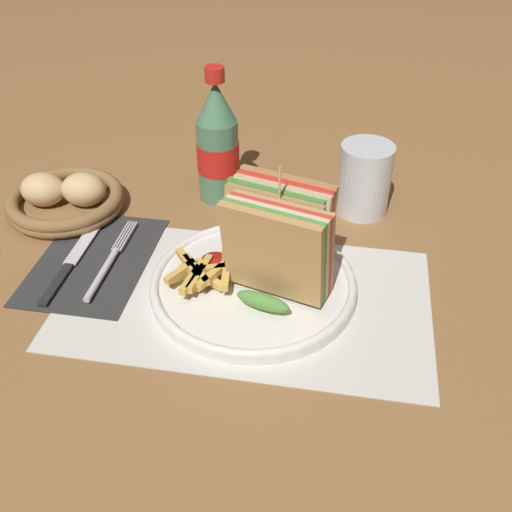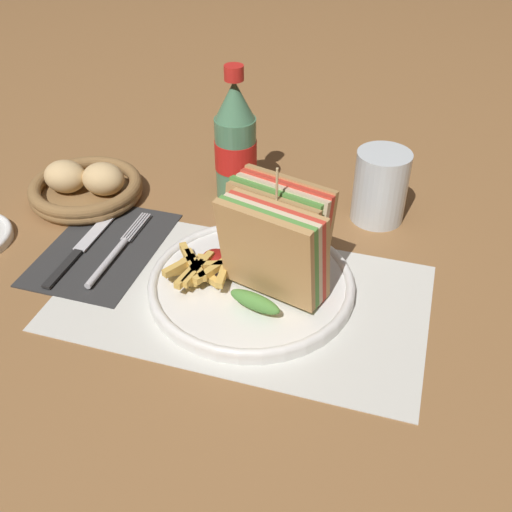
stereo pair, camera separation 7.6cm
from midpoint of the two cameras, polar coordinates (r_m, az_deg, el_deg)
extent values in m
plane|color=olive|center=(0.78, -1.39, -2.97)|extent=(4.00, 4.00, 0.00)
cube|color=silver|center=(0.76, -3.89, -4.11)|extent=(0.46, 0.27, 0.00)
cylinder|color=white|center=(0.77, -3.10, -2.97)|extent=(0.26, 0.26, 0.01)
torus|color=white|center=(0.76, -3.12, -2.57)|extent=(0.26, 0.26, 0.01)
cube|color=tan|center=(0.69, -1.66, -0.08)|extent=(0.13, 0.06, 0.12)
cube|color=#518E3D|center=(0.69, -1.31, 0.25)|extent=(0.13, 0.06, 0.12)
cube|color=beige|center=(0.70, -0.97, 0.58)|extent=(0.13, 0.06, 0.12)
cube|color=red|center=(0.71, -0.63, 0.90)|extent=(0.13, 0.06, 0.12)
cube|color=tan|center=(0.72, -0.31, 1.21)|extent=(0.13, 0.06, 0.12)
ellipsoid|color=#518E3D|center=(0.71, -2.32, -4.48)|extent=(0.07, 0.04, 0.02)
cube|color=tan|center=(0.72, -1.53, 1.19)|extent=(0.13, 0.06, 0.12)
cube|color=#518E3D|center=(0.72, -1.20, 1.68)|extent=(0.13, 0.06, 0.12)
cube|color=beige|center=(0.73, -0.88, 2.17)|extent=(0.13, 0.06, 0.12)
cube|color=red|center=(0.74, -0.56, 2.65)|extent=(0.13, 0.06, 0.12)
cube|color=tan|center=(0.74, -0.24, 3.12)|extent=(0.13, 0.06, 0.12)
ellipsoid|color=#518E3D|center=(0.75, -1.52, -1.87)|extent=(0.07, 0.04, 0.02)
cylinder|color=tan|center=(0.70, -0.94, 2.66)|extent=(0.00, 0.00, 0.16)
cube|color=gold|center=(0.77, -9.31, -1.71)|extent=(0.05, 0.05, 0.01)
cube|color=gold|center=(0.76, -8.40, -1.87)|extent=(0.02, 0.06, 0.01)
cube|color=gold|center=(0.76, -8.06, -2.05)|extent=(0.07, 0.04, 0.01)
cube|color=gold|center=(0.76, -8.60, -1.40)|extent=(0.05, 0.05, 0.01)
cube|color=gold|center=(0.74, -5.82, -1.97)|extent=(0.02, 0.05, 0.01)
cube|color=gold|center=(0.75, -8.29, -1.76)|extent=(0.02, 0.07, 0.01)
cube|color=gold|center=(0.74, -9.08, -2.28)|extent=(0.02, 0.06, 0.01)
cube|color=gold|center=(0.76, -10.05, -1.58)|extent=(0.03, 0.05, 0.01)
cube|color=gold|center=(0.76, -5.69, -1.20)|extent=(0.07, 0.03, 0.01)
cube|color=gold|center=(0.75, -6.87, -1.74)|extent=(0.03, 0.06, 0.01)
cube|color=gold|center=(0.77, -9.29, -0.86)|extent=(0.05, 0.06, 0.01)
ellipsoid|color=maroon|center=(0.78, -6.67, -0.50)|extent=(0.04, 0.03, 0.01)
cube|color=#2D2D2D|center=(0.86, -17.66, -0.43)|extent=(0.15, 0.22, 0.00)
cylinder|color=silver|center=(0.82, -17.08, -1.75)|extent=(0.01, 0.11, 0.01)
cylinder|color=silver|center=(0.88, -15.21, 1.84)|extent=(0.00, 0.07, 0.00)
cylinder|color=silver|center=(0.88, -14.97, 1.81)|extent=(0.00, 0.07, 0.00)
cylinder|color=silver|center=(0.88, -14.73, 1.79)|extent=(0.00, 0.07, 0.00)
cylinder|color=silver|center=(0.88, -14.49, 1.77)|extent=(0.00, 0.07, 0.00)
cube|color=black|center=(0.82, -21.05, -2.62)|extent=(0.01, 0.08, 0.00)
cube|color=silver|center=(0.89, -18.16, 1.55)|extent=(0.02, 0.12, 0.00)
cylinder|color=#4C7F5B|center=(0.93, -5.99, 9.03)|extent=(0.06, 0.06, 0.13)
cylinder|color=red|center=(0.92, -6.02, 9.38)|extent=(0.06, 0.06, 0.05)
cone|color=#4C7F5B|center=(0.89, -6.39, 14.37)|extent=(0.06, 0.06, 0.06)
cylinder|color=red|center=(0.87, -6.57, 16.77)|extent=(0.03, 0.03, 0.02)
cylinder|color=silver|center=(0.90, 7.92, 7.19)|extent=(0.08, 0.08, 0.11)
cylinder|color=olive|center=(0.97, -19.73, 4.32)|extent=(0.16, 0.16, 0.01)
torus|color=olive|center=(0.97, -19.81, 4.64)|extent=(0.17, 0.17, 0.02)
torus|color=olive|center=(0.96, -19.93, 5.16)|extent=(0.17, 0.17, 0.02)
ellipsoid|color=tan|center=(0.95, -18.34, 5.98)|extent=(0.07, 0.06, 0.05)
ellipsoid|color=tan|center=(0.97, -21.79, 5.84)|extent=(0.07, 0.06, 0.05)
camera|label=1|loc=(0.04, -92.86, -2.19)|focal=42.00mm
camera|label=2|loc=(0.04, 87.14, 2.19)|focal=42.00mm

